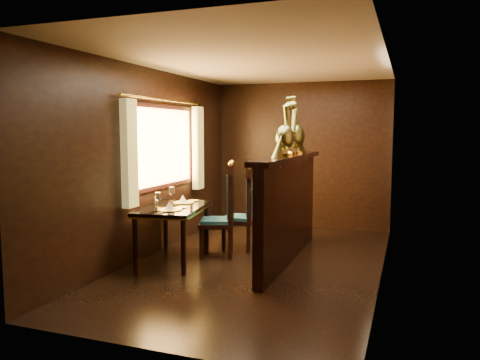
{
  "coord_description": "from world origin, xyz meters",
  "views": [
    {
      "loc": [
        1.75,
        -5.49,
        1.67
      ],
      "look_at": [
        -0.32,
        0.25,
        1.03
      ],
      "focal_mm": 35.0,
      "sensor_mm": 36.0,
      "label": 1
    }
  ],
  "objects_px": {
    "chair_right": "(247,205)",
    "chair_left": "(225,207)",
    "dining_table": "(173,212)",
    "peacock_right": "(296,126)",
    "peacock_left": "(285,126)"
  },
  "relations": [
    {
      "from": "peacock_right",
      "to": "peacock_left",
      "type": "bearing_deg",
      "value": -90.0
    },
    {
      "from": "dining_table",
      "to": "peacock_right",
      "type": "bearing_deg",
      "value": 23.42
    },
    {
      "from": "chair_right",
      "to": "chair_left",
      "type": "bearing_deg",
      "value": -116.85
    },
    {
      "from": "peacock_left",
      "to": "peacock_right",
      "type": "xyz_separation_m",
      "value": [
        0.0,
        0.59,
        0.01
      ]
    },
    {
      "from": "dining_table",
      "to": "peacock_right",
      "type": "height_order",
      "value": "peacock_right"
    },
    {
      "from": "dining_table",
      "to": "chair_left",
      "type": "bearing_deg",
      "value": 31.26
    },
    {
      "from": "peacock_right",
      "to": "chair_left",
      "type": "bearing_deg",
      "value": -152.95
    },
    {
      "from": "chair_right",
      "to": "peacock_right",
      "type": "xyz_separation_m",
      "value": [
        0.68,
        0.02,
        1.11
      ]
    },
    {
      "from": "chair_left",
      "to": "peacock_right",
      "type": "height_order",
      "value": "peacock_right"
    },
    {
      "from": "dining_table",
      "to": "chair_left",
      "type": "relative_size",
      "value": 1.03
    },
    {
      "from": "dining_table",
      "to": "peacock_right",
      "type": "distance_m",
      "value": 1.98
    },
    {
      "from": "chair_left",
      "to": "peacock_left",
      "type": "relative_size",
      "value": 1.75
    },
    {
      "from": "chair_left",
      "to": "peacock_left",
      "type": "height_order",
      "value": "peacock_left"
    },
    {
      "from": "chair_right",
      "to": "peacock_left",
      "type": "distance_m",
      "value": 1.41
    },
    {
      "from": "peacock_left",
      "to": "peacock_right",
      "type": "bearing_deg",
      "value": 90.0
    }
  ]
}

